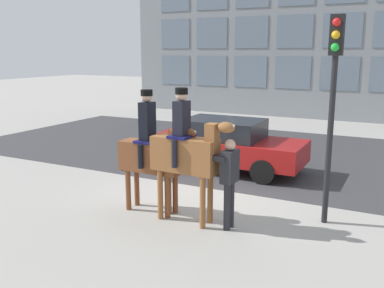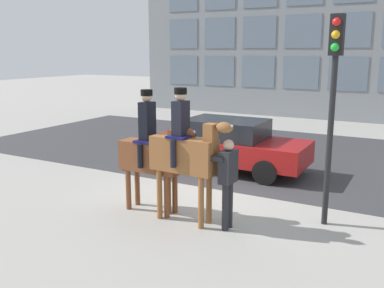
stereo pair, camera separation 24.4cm
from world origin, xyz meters
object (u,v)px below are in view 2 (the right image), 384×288
street_car_near_lane (228,144)px  traffic_light (333,87)px  mounted_horse_lead (152,152)px  pedestrian_bystander (227,177)px  mounted_horse_companion (185,152)px

street_car_near_lane → traffic_light: bearing=-39.6°
mounted_horse_lead → street_car_near_lane: (0.07, 3.68, -0.52)m
street_car_near_lane → mounted_horse_lead: bearing=-91.2°
pedestrian_bystander → traffic_light: bearing=-141.5°
pedestrian_bystander → street_car_near_lane: bearing=-63.4°
pedestrian_bystander → street_car_near_lane: size_ratio=0.40×
mounted_horse_companion → traffic_light: bearing=28.0°
street_car_near_lane → pedestrian_bystander: bearing=-66.4°
mounted_horse_companion → traffic_light: 2.96m
mounted_horse_companion → street_car_near_lane: mounted_horse_companion is taller
street_car_near_lane → traffic_light: 4.59m
traffic_light → street_car_near_lane: bearing=140.4°
mounted_horse_lead → pedestrian_bystander: size_ratio=1.48×
mounted_horse_lead → traffic_light: bearing=18.1°
mounted_horse_lead → mounted_horse_companion: (0.86, -0.14, 0.14)m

